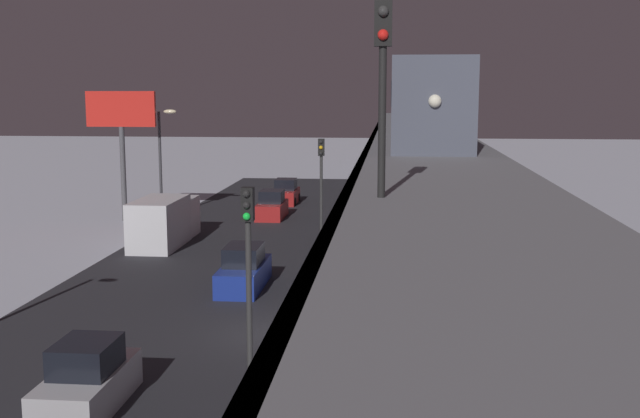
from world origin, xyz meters
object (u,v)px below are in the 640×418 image
(sedan_silver, at_px, (87,381))
(traffic_light_mid, at_px, (321,180))
(rail_signal, at_px, (383,65))
(sedan_red, at_px, (286,194))
(box_truck, at_px, (164,221))
(traffic_light_near, at_px, (249,269))
(sedan_red_2, at_px, (272,207))
(subway_train, at_px, (411,96))
(sedan_blue, at_px, (244,271))
(commercial_billboard, at_px, (121,122))

(sedan_silver, distance_m, traffic_light_mid, 21.40)
(rail_signal, relative_size, sedan_red, 0.97)
(traffic_light_mid, bearing_deg, box_truck, -15.93)
(sedan_red, bearing_deg, traffic_light_near, -83.37)
(sedan_red, height_order, sedan_red_2, same)
(subway_train, relative_size, sedan_red, 18.00)
(sedan_blue, bearing_deg, sedan_red, 93.88)
(sedan_blue, height_order, traffic_light_near, traffic_light_near)
(sedan_red_2, relative_size, box_truck, 0.57)
(sedan_red, bearing_deg, subway_train, 16.15)
(sedan_red_2, height_order, commercial_billboard, commercial_billboard)
(subway_train, relative_size, commercial_billboard, 8.32)
(sedan_silver, bearing_deg, rail_signal, -25.89)
(traffic_light_near, bearing_deg, box_truck, -67.97)
(box_truck, bearing_deg, sedan_silver, 101.63)
(sedan_blue, height_order, box_truck, box_truck)
(box_truck, bearing_deg, sedan_red_2, -115.94)
(subway_train, bearing_deg, commercial_billboard, 31.61)
(sedan_red, bearing_deg, sedan_silver, -90.00)
(traffic_light_mid, bearing_deg, sedan_red, -76.57)
(rail_signal, bearing_deg, sedan_red_2, -77.45)
(commercial_billboard, bearing_deg, box_truck, 123.97)
(sedan_blue, xyz_separation_m, commercial_billboard, (11.74, -17.21, 6.03))
(sedan_red, xyz_separation_m, box_truck, (4.80, 16.98, 0.56))
(traffic_light_near, bearing_deg, commercial_billboard, -64.79)
(sedan_red_2, relative_size, traffic_light_mid, 0.66)
(rail_signal, relative_size, traffic_light_near, 0.62)
(sedan_red_2, bearing_deg, rail_signal, -77.45)
(subway_train, relative_size, sedan_blue, 15.45)
(subway_train, relative_size, sedan_red_2, 17.63)
(sedan_red, xyz_separation_m, sedan_blue, (-1.80, 26.55, 0.01))
(subway_train, height_order, rail_signal, rail_signal)
(box_truck, bearing_deg, commercial_billboard, -56.03)
(rail_signal, height_order, sedan_silver, rail_signal)
(traffic_light_near, relative_size, traffic_light_mid, 1.00)
(sedan_silver, distance_m, box_truck, 23.81)
(sedan_red_2, height_order, box_truck, box_truck)
(sedan_blue, relative_size, traffic_light_mid, 0.75)
(sedan_blue, height_order, commercial_billboard, commercial_billboard)
(sedan_blue, distance_m, traffic_light_mid, 8.19)
(sedan_silver, distance_m, traffic_light_near, 5.80)
(box_truck, xyz_separation_m, commercial_billboard, (5.14, -7.64, 5.48))
(sedan_red, bearing_deg, sedan_blue, -86.12)
(subway_train, distance_m, sedan_silver, 44.93)
(sedan_red, height_order, box_truck, box_truck)
(box_truck, xyz_separation_m, traffic_light_mid, (-9.50, 2.71, 2.85))
(traffic_light_near, bearing_deg, traffic_light_mid, -90.00)
(sedan_silver, xyz_separation_m, traffic_light_near, (-4.70, 0.16, 3.40))
(rail_signal, relative_size, traffic_light_mid, 0.62)
(traffic_light_near, height_order, commercial_billboard, commercial_billboard)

